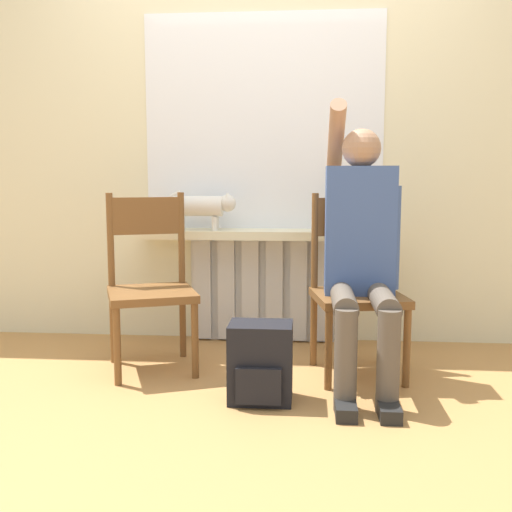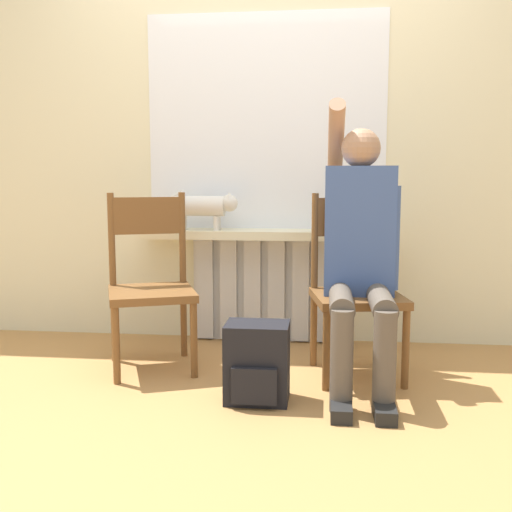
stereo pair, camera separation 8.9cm
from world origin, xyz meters
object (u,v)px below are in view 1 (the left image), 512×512
at_px(chair_left, 150,283).
at_px(backpack, 261,363).
at_px(cat, 202,206).
at_px(person, 361,246).
at_px(chair_right, 356,286).

height_order(chair_left, backpack, chair_left).
bearing_deg(cat, person, -33.66).
xyz_separation_m(chair_left, chair_right, (1.07, 0.00, 0.00)).
relative_size(chair_left, chair_right, 1.00).
bearing_deg(cat, chair_left, -113.54).
height_order(chair_left, chair_right, same).
height_order(person, cat, person).
bearing_deg(chair_left, person, -27.68).
height_order(chair_right, backpack, chair_right).
distance_m(cat, backpack, 1.18).
xyz_separation_m(chair_right, person, (0.01, -0.13, 0.22)).
bearing_deg(chair_left, backpack, -56.30).
height_order(person, backpack, person).
bearing_deg(person, cat, 146.34).
bearing_deg(chair_left, cat, 45.41).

